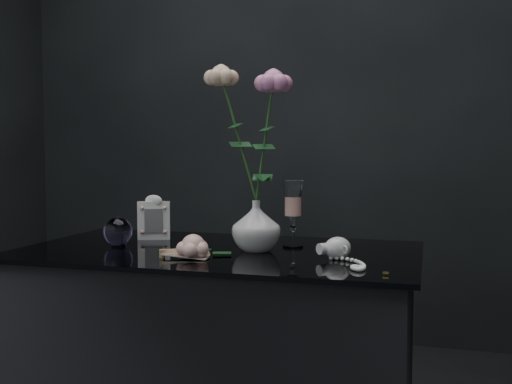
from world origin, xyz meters
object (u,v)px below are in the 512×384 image
(picture_frame, at_px, (154,217))
(pearl_jar, at_px, (338,247))
(vase, at_px, (256,226))
(wine_glass, at_px, (293,214))
(paperweight, at_px, (118,231))
(loose_rose, at_px, (193,246))

(picture_frame, height_order, pearl_jar, picture_frame)
(vase, xyz_separation_m, picture_frame, (-0.35, 0.11, -0.00))
(vase, bearing_deg, wine_glass, 48.13)
(picture_frame, relative_size, paperweight, 1.66)
(loose_rose, bearing_deg, wine_glass, 64.03)
(picture_frame, distance_m, loose_rose, 0.35)
(loose_rose, bearing_deg, vase, 65.59)
(loose_rose, height_order, pearl_jar, loose_rose)
(wine_glass, relative_size, loose_rose, 1.03)
(picture_frame, bearing_deg, wine_glass, -22.84)
(vase, xyz_separation_m, wine_glass, (0.08, 0.09, 0.02))
(paperweight, height_order, pearl_jar, paperweight)
(vase, height_order, pearl_jar, vase)
(vase, height_order, loose_rose, vase)
(picture_frame, bearing_deg, loose_rose, -68.48)
(vase, bearing_deg, pearl_jar, -13.68)
(picture_frame, distance_m, paperweight, 0.14)
(vase, distance_m, pearl_jar, 0.23)
(vase, distance_m, paperweight, 0.39)
(picture_frame, xyz_separation_m, loose_rose, (0.23, -0.26, -0.04))
(pearl_jar, bearing_deg, vase, -149.48)
(picture_frame, bearing_deg, paperweight, -129.26)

